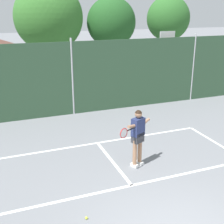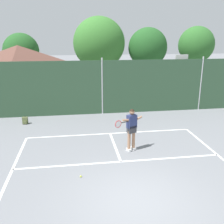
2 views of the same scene
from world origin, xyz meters
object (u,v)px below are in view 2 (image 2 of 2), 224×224
Objects in this scene: tennis_player at (131,126)px; backpack_olive at (25,121)px; basketball_hoop at (180,73)px; tennis_ball at (81,176)px.

tennis_player reaches higher than backpack_olive.
backpack_olive is at bearing -165.76° from basketball_hoop.
basketball_hoop is at bearing 50.42° from tennis_ball.
backpack_olive is at bearing 140.80° from tennis_player.
basketball_hoop is at bearing 53.90° from tennis_player.
basketball_hoop reaches higher than tennis_ball.
backpack_olive is (-2.93, 6.09, 0.16)m from tennis_ball.
backpack_olive is at bearing 115.69° from tennis_ball.
tennis_player is 4.01× the size of backpack_olive.
basketball_hoop is at bearing 14.24° from backpack_olive.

